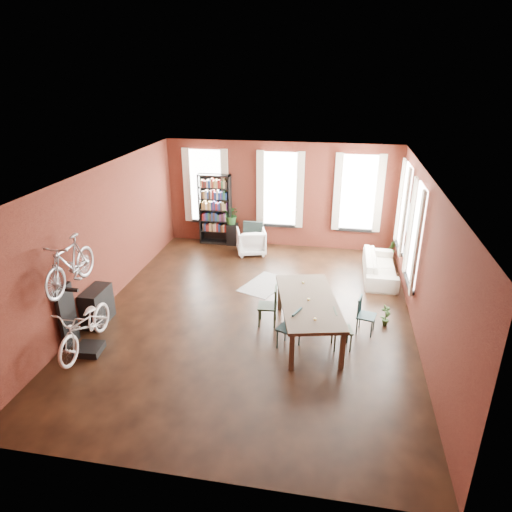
% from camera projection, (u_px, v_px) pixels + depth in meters
% --- Properties ---
extents(room, '(9.00, 9.04, 3.22)m').
position_uv_depth(room, '(269.00, 218.00, 10.04)').
color(room, black).
rests_on(room, ground).
extents(dining_table, '(1.64, 2.64, 0.84)m').
position_uv_depth(dining_table, '(308.00, 318.00, 9.40)').
color(dining_table, '#493A2C').
rests_on(dining_table, ground).
extents(dining_chair_a, '(0.52, 0.52, 0.87)m').
position_uv_depth(dining_chair_a, '(289.00, 328.00, 9.01)').
color(dining_chair_a, '#183436').
rests_on(dining_chair_a, ground).
extents(dining_chair_b, '(0.43, 0.43, 0.88)m').
position_uv_depth(dining_chair_b, '(267.00, 306.00, 9.84)').
color(dining_chair_b, black).
rests_on(dining_chair_b, ground).
extents(dining_chair_c, '(0.45, 0.45, 0.84)m').
position_uv_depth(dining_chair_c, '(342.00, 329.00, 9.00)').
color(dining_chair_c, black).
rests_on(dining_chair_c, ground).
extents(dining_chair_d, '(0.45, 0.45, 0.80)m').
position_uv_depth(dining_chair_d, '(366.00, 316.00, 9.52)').
color(dining_chair_d, '#193539').
rests_on(dining_chair_d, ground).
extents(bookshelf, '(1.00, 0.32, 2.20)m').
position_uv_depth(bookshelf, '(215.00, 210.00, 14.15)').
color(bookshelf, black).
rests_on(bookshelf, ground).
extents(white_armchair, '(1.01, 0.98, 0.84)m').
position_uv_depth(white_armchair, '(251.00, 240.00, 13.59)').
color(white_armchair, white).
rests_on(white_armchair, ground).
extents(cream_sofa, '(0.61, 2.08, 0.81)m').
position_uv_depth(cream_sofa, '(380.00, 263.00, 12.06)').
color(cream_sofa, beige).
rests_on(cream_sofa, ground).
extents(striped_rug, '(1.32, 1.60, 0.01)m').
position_uv_depth(striped_rug, '(265.00, 285.00, 11.77)').
color(striped_rug, black).
rests_on(striped_rug, ground).
extents(bike_trainer, '(0.53, 0.53, 0.14)m').
position_uv_depth(bike_trainer, '(90.00, 349.00, 8.98)').
color(bike_trainer, black).
rests_on(bike_trainer, ground).
extents(bike_wall_rack, '(0.16, 0.60, 1.30)m').
position_uv_depth(bike_wall_rack, '(67.00, 316.00, 9.02)').
color(bike_wall_rack, black).
rests_on(bike_wall_rack, ground).
extents(console_table, '(0.40, 0.80, 0.80)m').
position_uv_depth(console_table, '(97.00, 306.00, 9.91)').
color(console_table, black).
rests_on(console_table, ground).
extents(plant_stand, '(0.36, 0.36, 0.67)m').
position_uv_depth(plant_stand, '(232.00, 234.00, 14.32)').
color(plant_stand, black).
rests_on(plant_stand, ground).
extents(plant_by_sofa, '(0.39, 0.65, 0.28)m').
position_uv_depth(plant_by_sofa, '(390.00, 255.00, 13.27)').
color(plant_by_sofa, '#315C24').
rests_on(plant_by_sofa, ground).
extents(plant_small, '(0.51, 0.52, 0.17)m').
position_uv_depth(plant_small, '(385.00, 322.00, 9.91)').
color(plant_small, '#2E5321').
rests_on(plant_small, ground).
extents(bicycle_floor, '(0.65, 0.97, 1.84)m').
position_uv_depth(bicycle_floor, '(82.00, 306.00, 8.56)').
color(bicycle_floor, silver).
rests_on(bicycle_floor, bike_trainer).
extents(bicycle_hung, '(0.47, 1.00, 1.66)m').
position_uv_depth(bicycle_hung, '(67.00, 247.00, 8.41)').
color(bicycle_hung, '#A5A8AD').
rests_on(bicycle_hung, bike_wall_rack).
extents(plant_on_stand, '(0.60, 0.66, 0.47)m').
position_uv_depth(plant_on_stand, '(232.00, 217.00, 14.10)').
color(plant_on_stand, '#245321').
rests_on(plant_on_stand, plant_stand).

